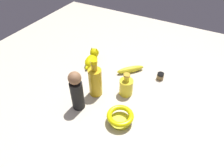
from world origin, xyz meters
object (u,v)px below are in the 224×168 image
object	(u,v)px
bottle_short	(126,86)
nail_polish_jar	(160,76)
bottle_tall	(95,81)
person_figure_adult	(77,91)
bowl	(120,117)
cat_figurine	(92,58)
banana	(130,69)

from	to	relation	value
bottle_short	nail_polish_jar	bearing A→B (deg)	-121.30
bottle_tall	person_figure_adult	bearing A→B (deg)	78.43
bottle_tall	person_figure_adult	distance (m)	0.13
bowl	cat_figurine	distance (m)	0.49
banana	bowl	bearing A→B (deg)	61.18
person_figure_adult	banana	size ratio (longest dim) A/B	1.29
cat_figurine	bottle_tall	bearing A→B (deg)	126.76
bowl	bottle_short	distance (m)	0.19
cat_figurine	banana	xyz separation A→B (m)	(-0.25, -0.03, -0.02)
bottle_tall	banana	xyz separation A→B (m)	(-0.09, -0.26, -0.07)
person_figure_adult	nail_polish_jar	world-z (taller)	person_figure_adult
bottle_short	person_figure_adult	world-z (taller)	person_figure_adult
bottle_short	person_figure_adult	size ratio (longest dim) A/B	0.60
bowl	nail_polish_jar	size ratio (longest dim) A/B	3.03
bottle_short	banana	distance (m)	0.19
bowl	nail_polish_jar	xyz separation A→B (m)	(-0.07, -0.39, -0.01)
nail_polish_jar	banana	xyz separation A→B (m)	(0.18, 0.02, -0.00)
bowl	banana	bearing A→B (deg)	-72.55
bottle_tall	person_figure_adult	xyz separation A→B (m)	(0.03, 0.12, 0.02)
nail_polish_jar	cat_figurine	bearing A→B (deg)	7.51
bowl	nail_polish_jar	distance (m)	0.39
bowl	person_figure_adult	world-z (taller)	person_figure_adult
bottle_tall	banana	world-z (taller)	bottle_tall
bottle_tall	cat_figurine	xyz separation A→B (m)	(0.17, -0.22, -0.05)
bottle_tall	cat_figurine	distance (m)	0.28
bottle_tall	nail_polish_jar	distance (m)	0.39
bottle_short	banana	bearing A→B (deg)	-72.75
bottle_short	cat_figurine	world-z (taller)	bottle_short
nail_polish_jar	bowl	bearing A→B (deg)	80.43
bottle_tall	person_figure_adult	world-z (taller)	person_figure_adult
bottle_short	banana	xyz separation A→B (m)	(0.06, -0.18, -0.03)
bowl	cat_figurine	size ratio (longest dim) A/B	0.80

